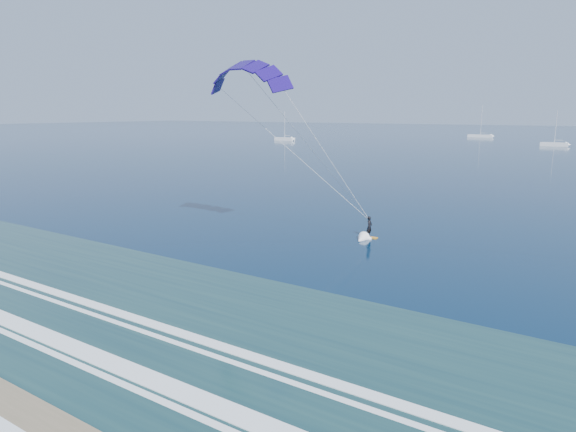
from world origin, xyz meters
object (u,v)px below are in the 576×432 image
(kitesurfer_rig, at_px, (307,144))
(sailboat_2, at_px, (554,144))
(sailboat_0, at_px, (285,139))
(sailboat_1, at_px, (480,136))

(kitesurfer_rig, xyz_separation_m, sailboat_2, (2.06, 151.58, -7.76))
(kitesurfer_rig, distance_m, sailboat_0, 157.99)
(kitesurfer_rig, relative_size, sailboat_1, 1.19)
(kitesurfer_rig, height_order, sailboat_1, kitesurfer_rig)
(sailboat_0, bearing_deg, sailboat_1, 50.34)
(sailboat_0, relative_size, sailboat_1, 0.81)
(kitesurfer_rig, relative_size, sailboat_2, 1.43)
(kitesurfer_rig, xyz_separation_m, sailboat_1, (-32.55, 198.77, -7.74))
(sailboat_0, xyz_separation_m, sailboat_2, (91.79, 21.77, 0.00))
(sailboat_0, distance_m, sailboat_1, 89.58)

